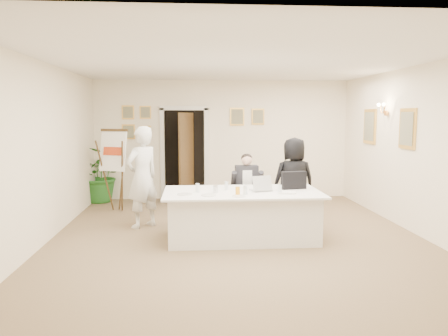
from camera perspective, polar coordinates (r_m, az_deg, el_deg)
floor at (r=7.19m, az=1.75°, el=-9.08°), size 7.00×7.00×0.00m
ceiling at (r=6.96m, az=1.83°, el=13.68°), size 6.00×7.00×0.02m
wall_back at (r=10.42m, az=-0.23°, el=3.70°), size 6.00×0.10×2.80m
wall_front at (r=3.50m, az=7.79°, el=-2.61°), size 6.00×0.10×2.80m
wall_left at (r=7.26m, az=-22.48°, el=1.81°), size 0.10×7.00×2.80m
wall_right at (r=7.84m, az=24.18°, el=2.07°), size 0.10×7.00×2.80m
doorway at (r=10.24m, az=-5.09°, el=1.61°), size 1.14×0.86×2.20m
pictures_back_wall at (r=10.35m, az=-4.66°, el=6.15°), size 3.40×0.06×0.80m
pictures_right_wall at (r=8.88m, az=20.44°, el=4.99°), size 0.06×2.20×0.80m
wall_sconce at (r=8.85m, az=20.12°, el=7.26°), size 0.20×0.30×0.24m
conference_table at (r=7.04m, az=2.38°, el=-6.12°), size 2.49×1.33×0.78m
seated_man at (r=7.94m, az=2.99°, el=-2.72°), size 0.69×0.72×1.31m
flip_chart at (r=9.25m, az=-13.89°, el=-0.80°), size 0.60×0.47×1.67m
standing_man at (r=7.80m, az=-10.63°, el=-1.19°), size 0.77×0.76×1.79m
standing_woman at (r=8.08m, az=9.08°, el=-1.64°), size 0.81×0.55×1.58m
potted_palm at (r=10.37m, az=-15.73°, el=-0.79°), size 1.23×1.09×1.28m
laptop at (r=7.02m, az=4.87°, el=-1.85°), size 0.40×0.42×0.28m
laptop_bag at (r=7.24m, az=9.09°, el=-1.59°), size 0.43×0.19×0.29m
paper_stack at (r=6.84m, az=8.21°, el=-3.18°), size 0.30×0.24×0.03m
plate_left at (r=6.68m, az=-5.17°, el=-3.44°), size 0.30×0.30×0.01m
plate_mid at (r=6.58m, az=-2.00°, el=-3.56°), size 0.27×0.27×0.01m
plate_near at (r=6.50m, az=1.94°, el=-3.70°), size 0.25×0.25×0.01m
glass_a at (r=6.87m, az=-3.48°, el=-2.60°), size 0.07×0.07×0.14m
glass_b at (r=6.64m, az=2.82°, el=-2.92°), size 0.08×0.08×0.14m
glass_c at (r=6.78m, az=7.30°, el=-2.77°), size 0.06×0.06×0.14m
glass_d at (r=7.06m, az=0.31°, el=-2.34°), size 0.06×0.06×0.14m
oj_glass at (r=6.60m, az=1.80°, el=-3.03°), size 0.09×0.09×0.13m
steel_jug at (r=6.82m, az=-1.12°, el=-2.79°), size 0.10×0.10×0.11m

